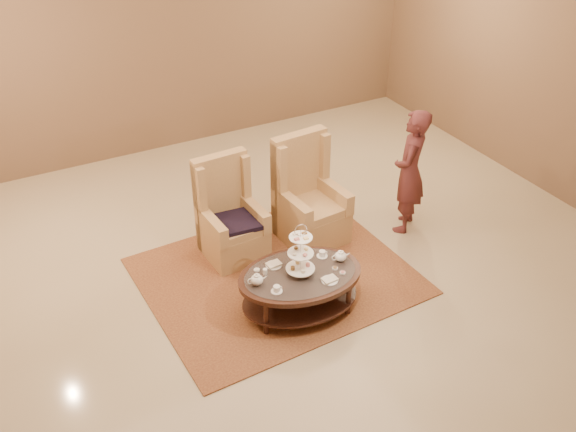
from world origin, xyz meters
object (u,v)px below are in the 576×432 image
armchair_right (308,205)px  armchair_left (230,223)px  person (410,172)px  tea_table (300,280)px

armchair_right → armchair_left: bearing=167.8°
armchair_left → person: 2.24m
tea_table → person: 2.11m
tea_table → armchair_right: size_ratio=1.08×
tea_table → armchair_right: armchair_right is taller
tea_table → person: (1.93, 0.76, 0.40)m
tea_table → armchair_right: 1.39m
armchair_left → armchair_right: 0.98m
armchair_left → person: (2.15, -0.54, 0.38)m
armchair_left → tea_table: bearing=-83.5°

